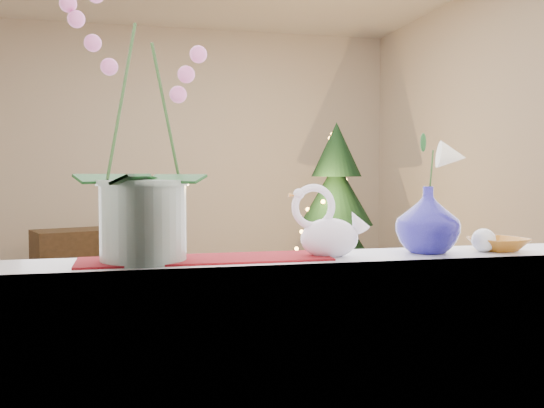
% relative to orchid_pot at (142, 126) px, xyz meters
% --- Properties ---
extents(ground, '(5.00, 5.00, 0.00)m').
position_rel_orchid_pot_xyz_m(ground, '(0.55, 2.37, -1.29)').
color(ground, '#3D2519').
rests_on(ground, ground).
extents(wall_back, '(4.50, 0.10, 2.70)m').
position_rel_orchid_pot_xyz_m(wall_back, '(0.55, 4.87, 0.06)').
color(wall_back, beige).
rests_on(wall_back, ground).
extents(wall_front, '(4.50, 0.10, 2.70)m').
position_rel_orchid_pot_xyz_m(wall_front, '(0.55, -0.13, 0.06)').
color(wall_front, beige).
rests_on(wall_front, ground).
extents(wall_right, '(0.10, 5.00, 2.70)m').
position_rel_orchid_pot_xyz_m(wall_right, '(2.80, 2.37, 0.06)').
color(wall_right, beige).
rests_on(wall_right, ground).
extents(windowsill, '(2.20, 0.26, 0.04)m').
position_rel_orchid_pot_xyz_m(windowsill, '(0.55, -0.00, -0.39)').
color(windowsill, white).
rests_on(windowsill, window_apron).
extents(runner, '(0.70, 0.20, 0.01)m').
position_rel_orchid_pot_xyz_m(runner, '(0.17, -0.00, -0.37)').
color(runner, maroon).
rests_on(runner, windowsill).
extents(orchid_pot, '(0.26, 0.26, 0.74)m').
position_rel_orchid_pot_xyz_m(orchid_pot, '(0.00, 0.00, 0.00)').
color(orchid_pot, white).
rests_on(orchid_pot, windowsill).
extents(swan, '(0.24, 0.12, 0.20)m').
position_rel_orchid_pot_xyz_m(swan, '(0.53, -0.02, -0.27)').
color(swan, white).
rests_on(swan, windowsill).
extents(blue_vase, '(0.23, 0.23, 0.23)m').
position_rel_orchid_pot_xyz_m(blue_vase, '(0.85, -0.01, -0.25)').
color(blue_vase, navy).
rests_on(blue_vase, windowsill).
extents(lily, '(0.13, 0.07, 0.18)m').
position_rel_orchid_pot_xyz_m(lily, '(0.85, -0.01, -0.05)').
color(lily, white).
rests_on(lily, blue_vase).
extents(paperweight, '(0.09, 0.09, 0.07)m').
position_rel_orchid_pot_xyz_m(paperweight, '(1.03, -0.03, -0.34)').
color(paperweight, white).
rests_on(paperweight, windowsill).
extents(amber_dish, '(0.16, 0.16, 0.04)m').
position_rel_orchid_pot_xyz_m(amber_dish, '(1.09, -0.01, -0.35)').
color(amber_dish, '#AC671C').
rests_on(amber_dish, windowsill).
extents(xmas_tree, '(1.09, 1.09, 1.62)m').
position_rel_orchid_pot_xyz_m(xmas_tree, '(1.83, 3.59, -0.48)').
color(xmas_tree, '#123217').
rests_on(xmas_tree, ground).
extents(side_table, '(0.98, 0.71, 0.66)m').
position_rel_orchid_pot_xyz_m(side_table, '(-0.40, 3.88, -0.96)').
color(side_table, black).
rests_on(side_table, ground).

